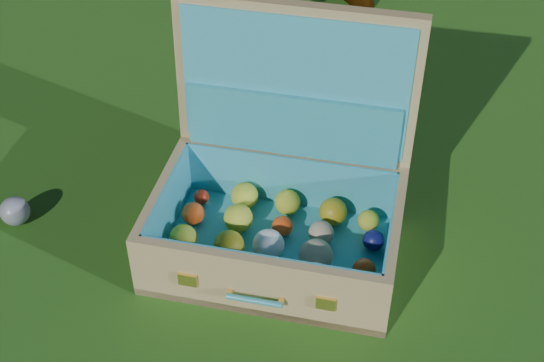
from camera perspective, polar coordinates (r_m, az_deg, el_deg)
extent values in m
plane|color=#215114|center=(1.94, 0.33, -1.42)|extent=(60.00, 60.00, 0.00)
sphere|color=teal|center=(1.95, -18.79, -2.16)|extent=(0.07, 0.07, 0.07)
cube|color=tan|center=(1.79, 0.24, -5.41)|extent=(0.65, 0.53, 0.02)
cube|color=tan|center=(1.62, -1.12, -7.96)|extent=(0.54, 0.20, 0.17)
cube|color=tan|center=(1.86, 1.42, -0.02)|extent=(0.54, 0.20, 0.17)
cube|color=tan|center=(1.80, -8.20, -2.35)|extent=(0.12, 0.32, 0.17)
cube|color=tan|center=(1.71, 9.13, -5.04)|extent=(0.12, 0.32, 0.17)
cube|color=teal|center=(1.78, 0.24, -5.11)|extent=(0.60, 0.48, 0.01)
cube|color=teal|center=(1.62, -1.02, -7.38)|extent=(0.49, 0.17, 0.15)
cube|color=teal|center=(1.85, 1.35, -0.03)|extent=(0.49, 0.17, 0.15)
cube|color=teal|center=(1.78, -7.83, -2.18)|extent=(0.11, 0.32, 0.15)
cube|color=teal|center=(1.71, 8.73, -4.74)|extent=(0.11, 0.32, 0.15)
cube|color=tan|center=(1.73, 1.82, 7.57)|extent=(0.55, 0.23, 0.37)
cube|color=teal|center=(1.71, 1.69, 7.26)|extent=(0.50, 0.19, 0.33)
cube|color=teal|center=(1.76, 1.53, 4.19)|extent=(0.48, 0.18, 0.16)
cube|color=#F2C659|center=(1.64, -6.37, -7.41)|extent=(0.04, 0.02, 0.03)
cube|color=#F2C659|center=(1.59, 4.07, -9.19)|extent=(0.04, 0.02, 0.03)
cylinder|color=teal|center=(1.61, -1.34, -8.99)|extent=(0.12, 0.05, 0.01)
cube|color=#F2C659|center=(1.62, -3.22, -8.46)|extent=(0.02, 0.02, 0.01)
cube|color=#F2C659|center=(1.60, 0.69, -9.13)|extent=(0.02, 0.02, 0.01)
sphere|color=#101453|center=(1.72, -7.35, -5.65)|extent=(0.07, 0.07, 0.07)
sphere|color=gold|center=(1.69, -4.19, -6.62)|extent=(0.07, 0.07, 0.07)
sphere|color=red|center=(1.68, -0.86, -7.20)|extent=(0.04, 0.04, 0.04)
sphere|color=white|center=(1.65, 3.25, -7.54)|extent=(0.08, 0.08, 0.08)
sphere|color=white|center=(1.65, 6.84, -8.60)|extent=(0.05, 0.05, 0.05)
sphere|color=gold|center=(1.77, -6.69, -4.26)|extent=(0.06, 0.06, 0.06)
sphere|color=#A89216|center=(1.73, -3.24, -4.86)|extent=(0.07, 0.07, 0.07)
sphere|color=white|center=(1.73, -0.27, -4.82)|extent=(0.07, 0.07, 0.07)
sphere|color=#C9B38E|center=(1.71, 3.32, -5.64)|extent=(0.08, 0.08, 0.08)
sphere|color=#FF4C15|center=(1.70, 6.94, -6.66)|extent=(0.05, 0.05, 0.05)
sphere|color=#FF4C15|center=(1.83, -5.96, -2.45)|extent=(0.06, 0.06, 0.06)
sphere|color=gold|center=(1.80, -2.56, -2.81)|extent=(0.07, 0.07, 0.07)
sphere|color=#FF4C15|center=(1.79, 0.79, -3.41)|extent=(0.05, 0.05, 0.05)
sphere|color=#C9B38E|center=(1.77, 3.72, -3.94)|extent=(0.06, 0.06, 0.06)
sphere|color=#101453|center=(1.77, 7.65, -4.44)|extent=(0.05, 0.05, 0.05)
sphere|color=red|center=(1.88, -5.34, -1.19)|extent=(0.04, 0.04, 0.04)
sphere|color=gold|center=(1.86, -2.08, -1.11)|extent=(0.07, 0.07, 0.07)
sphere|color=gold|center=(1.84, 1.17, -1.60)|extent=(0.06, 0.06, 0.06)
sphere|color=#A89216|center=(1.82, 4.62, -2.32)|extent=(0.07, 0.07, 0.07)
sphere|color=gold|center=(1.82, 7.28, -2.96)|extent=(0.05, 0.05, 0.05)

